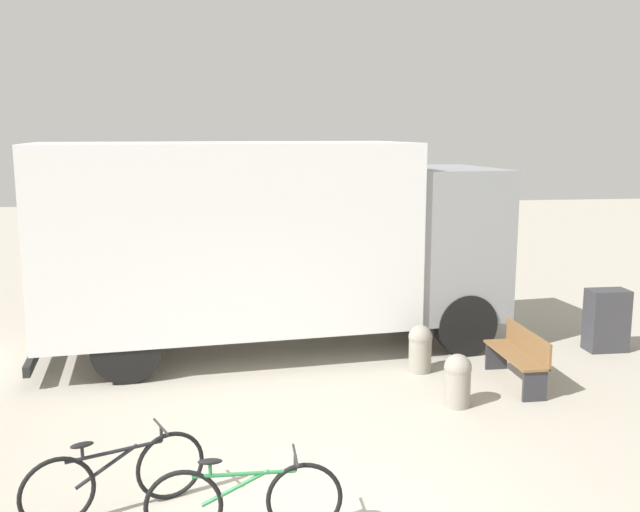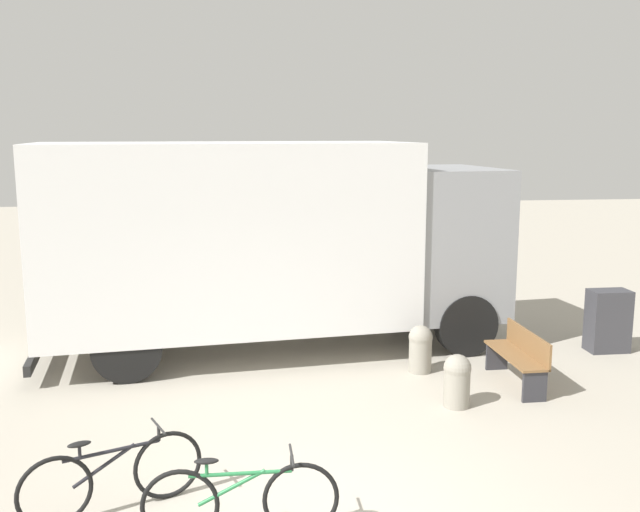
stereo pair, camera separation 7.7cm
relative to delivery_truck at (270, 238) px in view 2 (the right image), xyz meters
name	(u,v)px [view 2 (the right image)]	position (x,y,z in m)	size (l,w,h in m)	color
delivery_truck	(270,238)	(0.00, 0.00, 0.00)	(7.83, 3.15, 3.47)	white
park_bench	(519,355)	(3.48, -2.13, -1.47)	(0.42, 1.46, 0.81)	brown
bicycle_near	(113,476)	(-1.81, -5.03, -1.54)	(1.66, 0.76, 0.79)	black
bicycle_middle	(241,500)	(-0.59, -5.64, -1.54)	(1.79, 0.44, 0.79)	black
bollard_near_bench	(457,379)	(2.32, -2.83, -1.53)	(0.37, 0.37, 0.72)	gray
bollard_far_bench	(420,347)	(2.20, -1.41, -1.53)	(0.36, 0.36, 0.73)	gray
utility_box	(608,321)	(5.58, -0.77, -1.39)	(0.66, 0.41, 1.04)	#38383D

